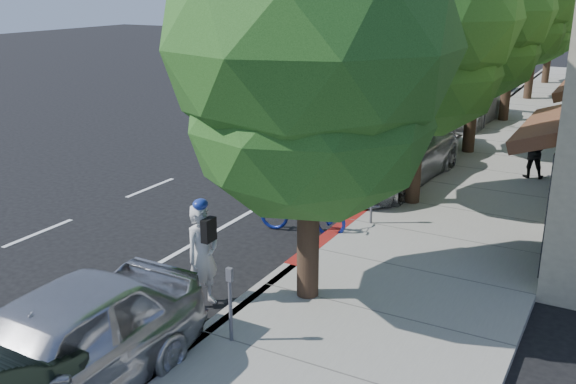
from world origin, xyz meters
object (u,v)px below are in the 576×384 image
Objects in this scene: street_tree_0 at (310,51)px; street_tree_5 at (554,7)px; dark_sedan at (420,133)px; pedestrian at (533,152)px; street_tree_4 at (537,15)px; bicycle at (302,210)px; street_tree_2 at (480,12)px; dark_suv_far at (480,78)px; street_tree_1 at (423,22)px; white_pickup at (465,105)px; cyclist at (203,256)px; near_car_a at (52,353)px; silver_suv at (383,156)px.

street_tree_5 is (-0.00, 30.00, -0.21)m from street_tree_0.
pedestrian reaches higher than dark_sedan.
street_tree_4 is at bearing -90.00° from street_tree_5.
bicycle is at bearing 48.54° from pedestrian.
street_tree_2 is at bearing -90.00° from street_tree_5.
street_tree_2 is at bearing 90.00° from street_tree_0.
dark_suv_far is (-2.65, -4.68, -3.54)m from street_tree_5.
street_tree_1 reaches higher than street_tree_0.
white_pickup reaches higher than bicycle.
street_tree_2 is at bearing 5.37° from cyclist.
pedestrian reaches higher than near_car_a.
street_tree_0 reaches higher than near_car_a.
street_tree_1 reaches higher than bicycle.
street_tree_1 is 5.87m from pedestrian.
street_tree_0 reaches higher than pedestrian.
white_pickup is 8.41m from dark_suv_far.
cyclist is 0.39× the size of near_car_a.
street_tree_4 is at bearing 90.00° from street_tree_1.
near_car_a is at bearing -98.98° from street_tree_1.
silver_suv is 3.91× the size of pedestrian.
white_pickup is at bearing -73.31° from pedestrian.
silver_suv is at bearing 100.57° from street_tree_0.
pedestrian is at bearing -42.78° from street_tree_2.
dark_suv_far is at bearing 88.34° from dark_sedan.
pedestrian is at bearing -60.35° from white_pickup.
street_tree_0 reaches higher than silver_suv.
street_tree_2 reaches higher than near_car_a.
dark_suv_far is (-2.65, 25.32, -3.76)m from street_tree_0.
cyclist is at bearing -102.88° from street_tree_1.
white_pickup is 8.11m from pedestrian.
street_tree_5 is 1.18× the size of silver_suv.
street_tree_4 is at bearing 88.60° from silver_suv.
cyclist reaches higher than silver_suv.
cyclist is 0.42× the size of dark_suv_far.
pedestrian reaches higher than white_pickup.
street_tree_5 is 1.54× the size of dark_suv_far.
near_car_a is at bearing -168.35° from cyclist.
cyclist is at bearing -147.99° from street_tree_0.
street_tree_2 reaches higher than white_pickup.
street_tree_2 is 3.98× the size of cyclist.
street_tree_1 reaches higher than dark_sedan.
near_car_a is at bearing 63.35° from pedestrian.
pedestrian is at bearing 35.12° from silver_suv.
near_car_a is (0.03, -7.39, 0.29)m from bicycle.
pedestrian is (3.76, 2.32, 0.08)m from silver_suv.
cyclist is (-1.60, -31.00, -3.37)m from street_tree_5.
cyclist is at bearing 89.71° from near_car_a.
dark_suv_far is at bearing 95.97° from street_tree_0.
cyclist is at bearing -87.89° from silver_suv.
dark_suv_far is (-0.98, 22.33, 0.23)m from bicycle.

